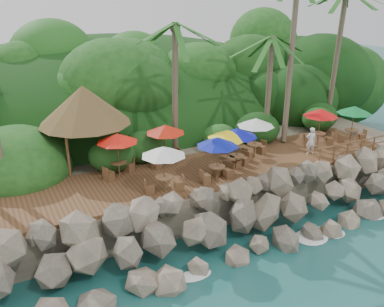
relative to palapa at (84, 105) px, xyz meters
name	(u,v)px	position (x,y,z in m)	size (l,w,h in m)	color
ground	(250,264)	(4.80, -9.97, -5.79)	(140.00, 140.00, 0.00)	#19514F
land_base	(133,140)	(4.80, 6.03, -4.74)	(32.00, 25.20, 2.10)	gray
jungle_hill	(106,127)	(4.80, 13.53, -5.79)	(44.80, 28.00, 15.40)	#143811
seawall	(229,222)	(4.80, -7.97, -4.64)	(29.00, 4.00, 2.30)	gray
terrace	(192,173)	(4.80, -3.97, -3.59)	(26.00, 5.00, 0.20)	brown
jungle_foliage	(138,157)	(4.80, 5.03, -5.79)	(44.00, 16.00, 12.00)	#143811
foam_line	(247,260)	(4.80, -9.67, -5.76)	(25.20, 0.80, 0.06)	white
palapa	(84,105)	(0.00, 0.00, 0.00)	(5.20, 5.20, 4.60)	brown
dining_clusters	(213,136)	(5.96, -4.23, -1.47)	(25.85, 5.45, 2.43)	brown
railing	(361,146)	(15.25, -6.32, -2.88)	(7.20, 0.10, 1.00)	brown
waiter	(311,141)	(12.55, -4.83, -2.62)	(0.63, 0.41, 1.73)	silver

